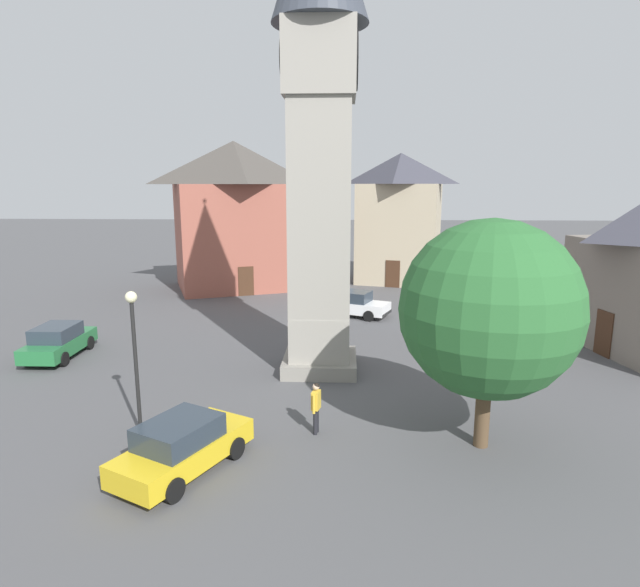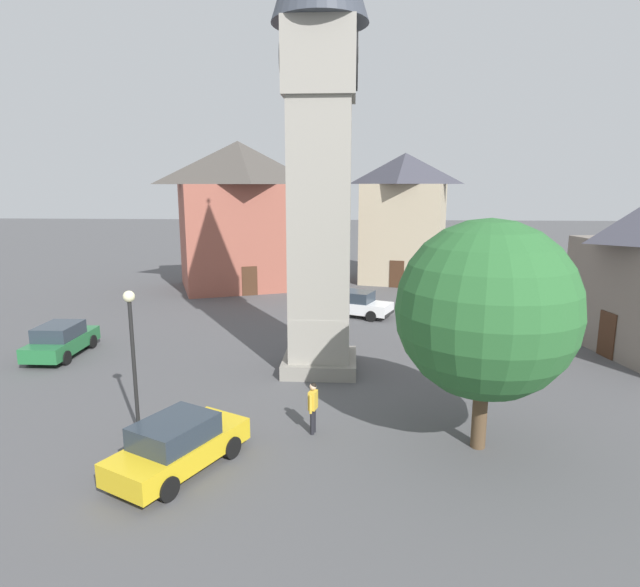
{
  "view_description": "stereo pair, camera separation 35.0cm",
  "coord_description": "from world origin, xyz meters",
  "px_view_note": "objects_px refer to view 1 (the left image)",
  "views": [
    {
      "loc": [
        21.56,
        1.01,
        7.75
      ],
      "look_at": [
        0.0,
        0.0,
        3.32
      ],
      "focal_mm": 29.72,
      "sensor_mm": 36.0,
      "label": 1
    },
    {
      "loc": [
        21.54,
        1.36,
        7.75
      ],
      "look_at": [
        0.0,
        0.0,
        3.32
      ],
      "focal_mm": 29.72,
      "sensor_mm": 36.0,
      "label": 2
    }
  ],
  "objects_px": {
    "car_silver_kerb": "(59,341)",
    "lamp_post": "(134,339)",
    "clock_tower": "(320,86)",
    "car_red_corner": "(469,316)",
    "pedestrian": "(316,403)",
    "tree": "(489,309)",
    "building_corner_back": "(399,218)",
    "building_terrace_right": "(235,214)",
    "car_white_side": "(354,304)",
    "car_blue_kerb": "(183,446)"
  },
  "relations": [
    {
      "from": "pedestrian",
      "to": "building_terrace_right",
      "type": "relative_size",
      "value": 0.15
    },
    {
      "from": "building_terrace_right",
      "to": "car_silver_kerb",
      "type": "bearing_deg",
      "value": -15.28
    },
    {
      "from": "tree",
      "to": "lamp_post",
      "type": "relative_size",
      "value": 1.49
    },
    {
      "from": "car_white_side",
      "to": "building_terrace_right",
      "type": "bearing_deg",
      "value": -135.21
    },
    {
      "from": "car_blue_kerb",
      "to": "car_red_corner",
      "type": "height_order",
      "value": "same"
    },
    {
      "from": "clock_tower",
      "to": "car_blue_kerb",
      "type": "relative_size",
      "value": 4.43
    },
    {
      "from": "car_white_side",
      "to": "building_corner_back",
      "type": "bearing_deg",
      "value": 162.35
    },
    {
      "from": "clock_tower",
      "to": "building_terrace_right",
      "type": "xyz_separation_m",
      "value": [
        -18.43,
        -7.26,
        -5.91
      ]
    },
    {
      "from": "car_white_side",
      "to": "building_terrace_right",
      "type": "xyz_separation_m",
      "value": [
        -8.91,
        -8.85,
        4.82
      ]
    },
    {
      "from": "car_blue_kerb",
      "to": "car_white_side",
      "type": "distance_m",
      "value": 18.6
    },
    {
      "from": "car_red_corner",
      "to": "building_terrace_right",
      "type": "distance_m",
      "value": 19.62
    },
    {
      "from": "building_terrace_right",
      "to": "building_corner_back",
      "type": "bearing_deg",
      "value": 103.22
    },
    {
      "from": "car_silver_kerb",
      "to": "lamp_post",
      "type": "xyz_separation_m",
      "value": [
        7.3,
        6.59,
        2.36
      ]
    },
    {
      "from": "lamp_post",
      "to": "pedestrian",
      "type": "bearing_deg",
      "value": 92.91
    },
    {
      "from": "car_red_corner",
      "to": "car_white_side",
      "type": "height_order",
      "value": "same"
    },
    {
      "from": "car_white_side",
      "to": "building_corner_back",
      "type": "height_order",
      "value": "building_corner_back"
    },
    {
      "from": "clock_tower",
      "to": "building_terrace_right",
      "type": "bearing_deg",
      "value": -158.49
    },
    {
      "from": "pedestrian",
      "to": "tree",
      "type": "relative_size",
      "value": 0.25
    },
    {
      "from": "pedestrian",
      "to": "car_white_side",
      "type": "bearing_deg",
      "value": 174.72
    },
    {
      "from": "clock_tower",
      "to": "car_blue_kerb",
      "type": "bearing_deg",
      "value": -21.82
    },
    {
      "from": "car_white_side",
      "to": "car_silver_kerb",
      "type": "bearing_deg",
      "value": -58.12
    },
    {
      "from": "car_red_corner",
      "to": "building_terrace_right",
      "type": "relative_size",
      "value": 0.37
    },
    {
      "from": "car_red_corner",
      "to": "car_white_side",
      "type": "xyz_separation_m",
      "value": [
        -2.66,
        -6.25,
        0.0
      ]
    },
    {
      "from": "building_terrace_right",
      "to": "pedestrian",
      "type": "bearing_deg",
      "value": 16.92
    },
    {
      "from": "tree",
      "to": "building_terrace_right",
      "type": "relative_size",
      "value": 0.62
    },
    {
      "from": "tree",
      "to": "car_red_corner",
      "type": "bearing_deg",
      "value": 168.82
    },
    {
      "from": "pedestrian",
      "to": "lamp_post",
      "type": "relative_size",
      "value": 0.37
    },
    {
      "from": "lamp_post",
      "to": "car_blue_kerb",
      "type": "bearing_deg",
      "value": 43.28
    },
    {
      "from": "building_terrace_right",
      "to": "lamp_post",
      "type": "height_order",
      "value": "building_terrace_right"
    },
    {
      "from": "clock_tower",
      "to": "tree",
      "type": "relative_size",
      "value": 2.87
    },
    {
      "from": "car_red_corner",
      "to": "tree",
      "type": "height_order",
      "value": "tree"
    },
    {
      "from": "lamp_post",
      "to": "tree",
      "type": "bearing_deg",
      "value": 88.4
    },
    {
      "from": "building_corner_back",
      "to": "clock_tower",
      "type": "bearing_deg",
      "value": -14.07
    },
    {
      "from": "pedestrian",
      "to": "lamp_post",
      "type": "height_order",
      "value": "lamp_post"
    },
    {
      "from": "car_white_side",
      "to": "building_terrace_right",
      "type": "distance_m",
      "value": 13.45
    },
    {
      "from": "tree",
      "to": "building_corner_back",
      "type": "relative_size",
      "value": 0.67
    },
    {
      "from": "pedestrian",
      "to": "building_corner_back",
      "type": "distance_m",
      "value": 28.16
    },
    {
      "from": "building_terrace_right",
      "to": "car_white_side",
      "type": "bearing_deg",
      "value": 44.79
    },
    {
      "from": "clock_tower",
      "to": "lamp_post",
      "type": "relative_size",
      "value": 4.26
    },
    {
      "from": "clock_tower",
      "to": "lamp_post",
      "type": "bearing_deg",
      "value": -40.96
    },
    {
      "from": "clock_tower",
      "to": "building_corner_back",
      "type": "bearing_deg",
      "value": 165.93
    },
    {
      "from": "car_blue_kerb",
      "to": "car_white_side",
      "type": "bearing_deg",
      "value": 164.56
    },
    {
      "from": "pedestrian",
      "to": "car_blue_kerb",
      "type": "bearing_deg",
      "value": -55.1
    },
    {
      "from": "car_silver_kerb",
      "to": "building_corner_back",
      "type": "bearing_deg",
      "value": 139.49
    },
    {
      "from": "clock_tower",
      "to": "car_red_corner",
      "type": "relative_size",
      "value": 4.78
    },
    {
      "from": "car_silver_kerb",
      "to": "building_terrace_right",
      "type": "relative_size",
      "value": 0.38
    },
    {
      "from": "pedestrian",
      "to": "building_corner_back",
      "type": "relative_size",
      "value": 0.17
    },
    {
      "from": "car_white_side",
      "to": "tree",
      "type": "xyz_separation_m",
      "value": [
        16.05,
        3.6,
        3.48
      ]
    },
    {
      "from": "lamp_post",
      "to": "car_white_side",
      "type": "bearing_deg",
      "value": 156.04
    },
    {
      "from": "car_red_corner",
      "to": "car_silver_kerb",
      "type": "bearing_deg",
      "value": -73.73
    }
  ]
}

